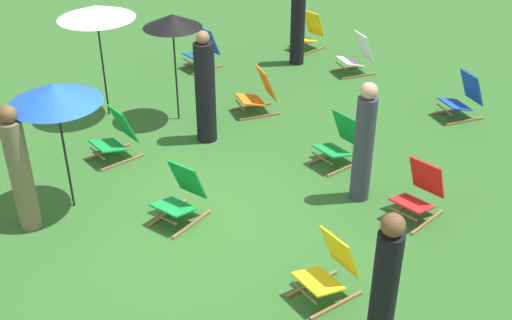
{
  "coord_description": "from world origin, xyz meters",
  "views": [
    {
      "loc": [
        6.32,
        -3.47,
        5.16
      ],
      "look_at": [
        0.0,
        1.2,
        0.5
      ],
      "focal_mm": 44.92,
      "sensor_mm": 36.0,
      "label": 1
    }
  ],
  "objects_px": {
    "deckchair_2": "(419,193)",
    "person_3": "(298,22)",
    "umbrella_0": "(172,21)",
    "person_1": "(384,293)",
    "person_4": "(205,90)",
    "deckchair_7": "(116,137)",
    "person_2": "(364,144)",
    "deckchair_0": "(203,50)",
    "deckchair_4": "(259,93)",
    "umbrella_1": "(55,93)",
    "deckchair_8": "(357,56)",
    "deckchair_15": "(463,98)",
    "person_0": "(20,171)",
    "deckchair_1": "(181,196)",
    "deckchair_9": "(309,33)",
    "umbrella_2": "(96,12)",
    "deckchair_3": "(340,142)",
    "deckchair_12": "(329,269)"
  },
  "relations": [
    {
      "from": "deckchair_15",
      "to": "person_4",
      "type": "distance_m",
      "value": 4.56
    },
    {
      "from": "deckchair_7",
      "to": "umbrella_2",
      "type": "height_order",
      "value": "umbrella_2"
    },
    {
      "from": "deckchair_7",
      "to": "deckchair_15",
      "type": "relative_size",
      "value": 0.97
    },
    {
      "from": "deckchair_2",
      "to": "person_4",
      "type": "height_order",
      "value": "person_4"
    },
    {
      "from": "deckchair_15",
      "to": "person_0",
      "type": "height_order",
      "value": "person_0"
    },
    {
      "from": "deckchair_2",
      "to": "deckchair_4",
      "type": "bearing_deg",
      "value": 169.69
    },
    {
      "from": "umbrella_0",
      "to": "umbrella_2",
      "type": "xyz_separation_m",
      "value": [
        -0.91,
        -0.92,
        0.1
      ]
    },
    {
      "from": "deckchair_0",
      "to": "deckchair_4",
      "type": "distance_m",
      "value": 2.41
    },
    {
      "from": "umbrella_0",
      "to": "deckchair_9",
      "type": "bearing_deg",
      "value": 107.18
    },
    {
      "from": "deckchair_2",
      "to": "deckchair_3",
      "type": "distance_m",
      "value": 1.69
    },
    {
      "from": "deckchair_15",
      "to": "person_0",
      "type": "distance_m",
      "value": 7.44
    },
    {
      "from": "deckchair_0",
      "to": "deckchair_8",
      "type": "relative_size",
      "value": 0.97
    },
    {
      "from": "deckchair_2",
      "to": "deckchair_12",
      "type": "xyz_separation_m",
      "value": [
        0.46,
        -2.04,
        0.0
      ]
    },
    {
      "from": "umbrella_0",
      "to": "person_4",
      "type": "height_order",
      "value": "umbrella_0"
    },
    {
      "from": "deckchair_4",
      "to": "person_1",
      "type": "xyz_separation_m",
      "value": [
        5.32,
        -2.44,
        0.52
      ]
    },
    {
      "from": "person_1",
      "to": "deckchair_8",
      "type": "bearing_deg",
      "value": -136.3
    },
    {
      "from": "deckchair_2",
      "to": "person_3",
      "type": "xyz_separation_m",
      "value": [
        -5.26,
        2.21,
        0.53
      ]
    },
    {
      "from": "deckchair_8",
      "to": "deckchair_9",
      "type": "height_order",
      "value": "same"
    },
    {
      "from": "person_0",
      "to": "deckchair_4",
      "type": "bearing_deg",
      "value": 25.15
    },
    {
      "from": "deckchair_1",
      "to": "deckchair_4",
      "type": "xyz_separation_m",
      "value": [
        -2.0,
        2.79,
        0.0
      ]
    },
    {
      "from": "umbrella_0",
      "to": "deckchair_8",
      "type": "bearing_deg",
      "value": 84.66
    },
    {
      "from": "umbrella_0",
      "to": "person_1",
      "type": "xyz_separation_m",
      "value": [
        5.96,
        -1.15,
        -0.89
      ]
    },
    {
      "from": "deckchair_4",
      "to": "person_1",
      "type": "distance_m",
      "value": 5.88
    },
    {
      "from": "deckchair_2",
      "to": "person_3",
      "type": "distance_m",
      "value": 5.73
    },
    {
      "from": "deckchair_9",
      "to": "person_4",
      "type": "relative_size",
      "value": 0.44
    },
    {
      "from": "deckchair_2",
      "to": "umbrella_1",
      "type": "distance_m",
      "value": 4.98
    },
    {
      "from": "deckchair_1",
      "to": "umbrella_1",
      "type": "bearing_deg",
      "value": -154.93
    },
    {
      "from": "deckchair_0",
      "to": "person_1",
      "type": "relative_size",
      "value": 0.46
    },
    {
      "from": "person_1",
      "to": "umbrella_2",
      "type": "bearing_deg",
      "value": -95.68
    },
    {
      "from": "deckchair_7",
      "to": "person_1",
      "type": "xyz_separation_m",
      "value": [
        5.35,
        0.32,
        0.52
      ]
    },
    {
      "from": "deckchair_15",
      "to": "umbrella_2",
      "type": "height_order",
      "value": "umbrella_2"
    },
    {
      "from": "deckchair_3",
      "to": "deckchair_4",
      "type": "relative_size",
      "value": 0.96
    },
    {
      "from": "deckchair_4",
      "to": "person_2",
      "type": "relative_size",
      "value": 0.48
    },
    {
      "from": "deckchair_7",
      "to": "person_1",
      "type": "bearing_deg",
      "value": -0.17
    },
    {
      "from": "deckchair_0",
      "to": "person_3",
      "type": "xyz_separation_m",
      "value": [
        0.98,
        1.71,
        0.53
      ]
    },
    {
      "from": "deckchair_7",
      "to": "umbrella_0",
      "type": "height_order",
      "value": "umbrella_0"
    },
    {
      "from": "deckchair_3",
      "to": "deckchair_9",
      "type": "xyz_separation_m",
      "value": [
        -4.08,
        2.85,
        0.0
      ]
    },
    {
      "from": "umbrella_0",
      "to": "person_3",
      "type": "height_order",
      "value": "same"
    },
    {
      "from": "deckchair_0",
      "to": "umbrella_0",
      "type": "height_order",
      "value": "umbrella_0"
    },
    {
      "from": "deckchair_0",
      "to": "person_4",
      "type": "height_order",
      "value": "person_4"
    },
    {
      "from": "deckchair_3",
      "to": "deckchair_9",
      "type": "relative_size",
      "value": 1.0
    },
    {
      "from": "deckchair_4",
      "to": "umbrella_1",
      "type": "bearing_deg",
      "value": -61.32
    },
    {
      "from": "deckchair_3",
      "to": "person_3",
      "type": "relative_size",
      "value": 0.44
    },
    {
      "from": "deckchair_7",
      "to": "person_2",
      "type": "height_order",
      "value": "person_2"
    },
    {
      "from": "deckchair_8",
      "to": "umbrella_0",
      "type": "distance_m",
      "value": 4.24
    },
    {
      "from": "deckchair_1",
      "to": "umbrella_0",
      "type": "distance_m",
      "value": 3.35
    },
    {
      "from": "deckchair_8",
      "to": "person_0",
      "type": "bearing_deg",
      "value": -64.69
    },
    {
      "from": "person_4",
      "to": "deckchair_2",
      "type": "bearing_deg",
      "value": 56.79
    },
    {
      "from": "umbrella_1",
      "to": "deckchair_2",
      "type": "bearing_deg",
      "value": 50.79
    },
    {
      "from": "deckchair_7",
      "to": "person_2",
      "type": "xyz_separation_m",
      "value": [
        3.1,
        2.28,
        0.5
      ]
    }
  ]
}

